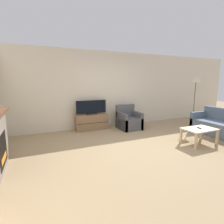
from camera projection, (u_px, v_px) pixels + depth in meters
ground_plane at (141, 146)px, 4.47m from camera, size 24.00×24.00×0.00m
wall_back at (107, 90)px, 6.35m from camera, size 12.00×0.06×2.70m
tv_stand at (92, 122)px, 6.01m from camera, size 1.10×0.41×0.54m
tv at (91, 108)px, 5.93m from camera, size 1.05×0.18×0.48m
armchair at (129, 121)px, 6.13m from camera, size 0.70×0.76×0.83m
coffee_table at (199, 131)px, 4.61m from camera, size 0.85×0.56×0.42m
remote at (199, 128)px, 4.62m from camera, size 0.09×0.15×0.02m
floor_lamp at (196, 84)px, 6.18m from camera, size 0.30×0.30×1.84m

